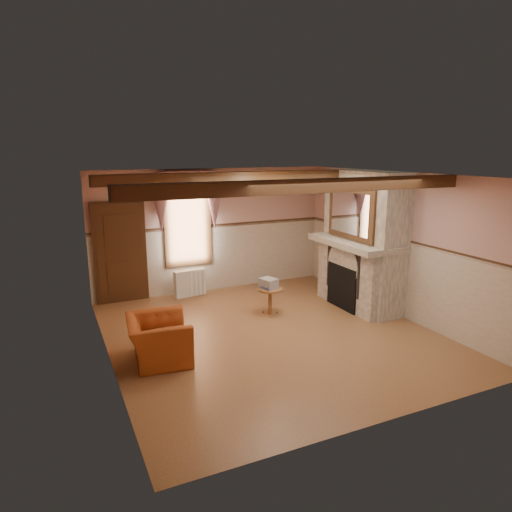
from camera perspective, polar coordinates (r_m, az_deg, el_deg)
name	(u,v)px	position (r m, az deg, el deg)	size (l,w,h in m)	color
floor	(271,334)	(8.26, 1.87, -9.66)	(5.50, 6.00, 0.01)	brown
ceiling	(272,175)	(7.63, 2.03, 10.11)	(5.50, 6.00, 0.01)	silver
wall_back	(213,230)	(10.54, -5.42, 3.24)	(5.50, 0.02, 2.80)	tan
wall_front	(390,313)	(5.43, 16.42, -6.81)	(5.50, 0.02, 2.80)	tan
wall_left	(104,275)	(7.07, -18.41, -2.32)	(0.02, 6.00, 2.80)	tan
wall_right	(396,244)	(9.37, 17.15, 1.46)	(0.02, 6.00, 2.80)	tan
wainscot	(271,294)	(8.00, 1.91, -4.71)	(5.50, 6.00, 1.50)	beige
chair_rail	(271,252)	(7.81, 1.95, 0.54)	(5.50, 6.00, 0.08)	black
firebox	(345,287)	(9.59, 11.03, -3.79)	(0.20, 0.95, 0.90)	black
armchair	(159,339)	(7.32, -12.07, -10.15)	(1.06, 0.93, 0.69)	#994219
side_table	(270,302)	(9.06, 1.77, -5.71)	(0.49, 0.49, 0.55)	brown
book_stack	(269,283)	(8.94, 1.58, -3.46)	(0.26, 0.32, 0.20)	#B7AD8C
radiator	(190,283)	(10.31, -8.28, -3.35)	(0.70, 0.18, 0.60)	silver
bowl	(352,236)	(9.62, 11.88, 2.43)	(0.32, 0.32, 0.08)	brown
mantel_clock	(342,231)	(9.90, 10.68, 3.13)	(0.14, 0.24, 0.20)	#311E0D
oil_lamp	(348,230)	(9.73, 11.37, 3.17)	(0.11, 0.11, 0.28)	gold
candle_red	(371,240)	(9.14, 14.16, 2.01)	(0.06, 0.06, 0.16)	#A91814
jar_yellow	(363,238)	(9.33, 13.24, 2.15)	(0.06, 0.06, 0.12)	gold
fireplace	(364,240)	(9.61, 13.33, 1.98)	(0.85, 2.00, 2.80)	gray
mantel	(357,242)	(9.51, 12.47, 1.66)	(1.05, 2.05, 0.12)	gray
overmantel_mirror	(351,213)	(9.30, 11.74, 5.26)	(0.06, 1.44, 1.04)	silver
door	(120,254)	(10.06, -16.60, 0.24)	(1.10, 0.10, 2.10)	black
window	(188,221)	(10.29, -8.55, 4.32)	(1.06, 0.08, 2.02)	white
window_drapes	(188,195)	(10.13, -8.52, 7.61)	(1.30, 0.14, 1.40)	gray
ceiling_beam_front	(310,186)	(6.59, 6.78, 8.68)	(5.50, 0.18, 0.20)	black
ceiling_beam_back	(243,177)	(8.72, -1.59, 9.84)	(5.50, 0.18, 0.20)	black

